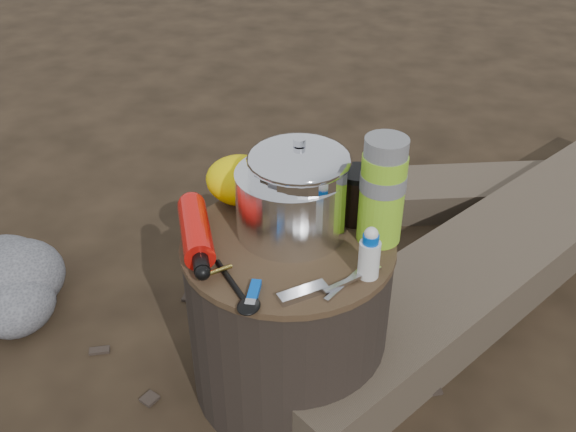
% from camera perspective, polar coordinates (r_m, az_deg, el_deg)
% --- Properties ---
extents(ground, '(60.00, 60.00, 0.00)m').
position_cam_1_polar(ground, '(1.61, 0.00, -14.37)').
color(ground, black).
rests_on(ground, ground).
extents(stump, '(0.45, 0.45, 0.41)m').
position_cam_1_polar(stump, '(1.46, 0.00, -8.93)').
color(stump, black).
rests_on(stump, ground).
extents(log_main, '(1.27, 1.67, 0.15)m').
position_cam_1_polar(log_main, '(1.98, 19.08, -2.99)').
color(log_main, '#44392D').
rests_on(log_main, ground).
extents(log_small, '(1.25, 0.60, 0.10)m').
position_cam_1_polar(log_small, '(2.24, 12.88, 1.96)').
color(log_small, '#44392D').
rests_on(log_small, ground).
extents(foil_windscreen, '(0.23, 0.23, 0.14)m').
position_cam_1_polar(foil_windscreen, '(1.33, 0.29, 1.26)').
color(foil_windscreen, silver).
rests_on(foil_windscreen, stump).
extents(camping_pot, '(0.21, 0.21, 0.21)m').
position_cam_1_polar(camping_pot, '(1.31, 0.98, 2.45)').
color(camping_pot, silver).
rests_on(camping_pot, stump).
extents(fuel_bottle, '(0.17, 0.26, 0.06)m').
position_cam_1_polar(fuel_bottle, '(1.33, -8.29, -1.32)').
color(fuel_bottle, red).
rests_on(fuel_bottle, stump).
extents(thermos, '(0.09, 0.09, 0.23)m').
position_cam_1_polar(thermos, '(1.30, 8.46, 2.21)').
color(thermos, '#82C121').
rests_on(thermos, stump).
extents(travel_mug, '(0.08, 0.08, 0.12)m').
position_cam_1_polar(travel_mug, '(1.38, 6.16, 1.80)').
color(travel_mug, black).
rests_on(travel_mug, stump).
extents(stuff_sack, '(0.16, 0.13, 0.11)m').
position_cam_1_polar(stuff_sack, '(1.44, -4.19, 3.20)').
color(stuff_sack, '#F0D300').
rests_on(stuff_sack, stump).
extents(food_pouch, '(0.10, 0.04, 0.12)m').
position_cam_1_polar(food_pouch, '(1.46, 1.16, 4.00)').
color(food_pouch, '#0F0C57').
rests_on(food_pouch, stump).
extents(lighter, '(0.03, 0.08, 0.01)m').
position_cam_1_polar(lighter, '(1.20, -3.07, -6.75)').
color(lighter, '#0347B8').
rests_on(lighter, stump).
extents(multitool, '(0.09, 0.08, 0.01)m').
position_cam_1_polar(multitool, '(1.19, 1.33, -6.91)').
color(multitool, '#B9B9BE').
rests_on(multitool, stump).
extents(pot_grabber, '(0.11, 0.13, 0.01)m').
position_cam_1_polar(pot_grabber, '(1.23, 5.29, -5.84)').
color(pot_grabber, '#B9B9BE').
rests_on(pot_grabber, stump).
extents(spork, '(0.14, 0.15, 0.01)m').
position_cam_1_polar(spork, '(1.22, -5.07, -5.90)').
color(spork, black).
rests_on(spork, stump).
extents(squeeze_bottle, '(0.04, 0.04, 0.10)m').
position_cam_1_polar(squeeze_bottle, '(1.22, 7.32, -3.49)').
color(squeeze_bottle, silver).
rests_on(squeeze_bottle, stump).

